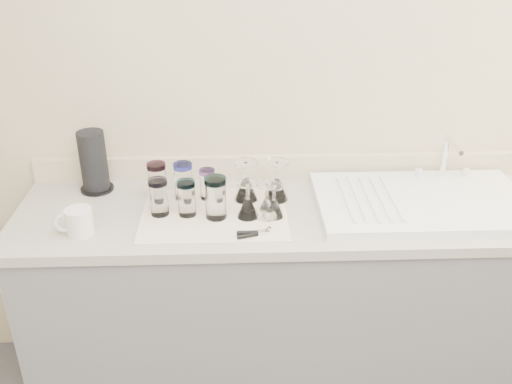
{
  "coord_description": "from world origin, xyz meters",
  "views": [
    {
      "loc": [
        -0.17,
        -0.74,
        1.96
      ],
      "look_at": [
        -0.1,
        1.15,
        1.0
      ],
      "focal_mm": 40.0,
      "sensor_mm": 36.0,
      "label": 1
    }
  ],
  "objects_px": {
    "tumbler_teal": "(157,181)",
    "white_mug": "(79,222)",
    "tumbler_purple": "(207,184)",
    "goblet_back_right": "(277,187)",
    "goblet_front_right": "(274,206)",
    "goblet_back_left": "(246,187)",
    "goblet_front_left": "(248,205)",
    "tumbler_lavender": "(216,198)",
    "goblet_extra": "(267,206)",
    "tumbler_cyan": "(184,181)",
    "can_opener": "(254,233)",
    "tumbler_blue": "(187,198)",
    "sink_unit": "(422,201)",
    "paper_towel_roll": "(94,162)",
    "tumbler_magenta": "(159,197)"
  },
  "relations": [
    {
      "from": "tumbler_teal",
      "to": "white_mug",
      "type": "height_order",
      "value": "tumbler_teal"
    },
    {
      "from": "tumbler_purple",
      "to": "goblet_back_right",
      "type": "bearing_deg",
      "value": -4.21
    },
    {
      "from": "tumbler_purple",
      "to": "goblet_front_right",
      "type": "bearing_deg",
      "value": -31.74
    },
    {
      "from": "goblet_back_left",
      "to": "goblet_front_left",
      "type": "xyz_separation_m",
      "value": [
        0.0,
        -0.14,
        -0.01
      ]
    },
    {
      "from": "goblet_back_right",
      "to": "white_mug",
      "type": "xyz_separation_m",
      "value": [
        -0.72,
        -0.22,
        -0.01
      ]
    },
    {
      "from": "tumbler_teal",
      "to": "tumbler_lavender",
      "type": "relative_size",
      "value": 0.92
    },
    {
      "from": "tumbler_purple",
      "to": "goblet_extra",
      "type": "distance_m",
      "value": 0.28
    },
    {
      "from": "tumbler_purple",
      "to": "white_mug",
      "type": "distance_m",
      "value": 0.51
    },
    {
      "from": "tumbler_teal",
      "to": "tumbler_cyan",
      "type": "height_order",
      "value": "same"
    },
    {
      "from": "goblet_front_right",
      "to": "can_opener",
      "type": "height_order",
      "value": "goblet_front_right"
    },
    {
      "from": "tumbler_cyan",
      "to": "tumbler_teal",
      "type": "bearing_deg",
      "value": 177.71
    },
    {
      "from": "goblet_back_right",
      "to": "goblet_front_right",
      "type": "height_order",
      "value": "goblet_back_right"
    },
    {
      "from": "tumbler_blue",
      "to": "white_mug",
      "type": "bearing_deg",
      "value": -163.45
    },
    {
      "from": "tumbler_blue",
      "to": "goblet_back_right",
      "type": "bearing_deg",
      "value": 18.08
    },
    {
      "from": "tumbler_cyan",
      "to": "goblet_extra",
      "type": "height_order",
      "value": "tumbler_cyan"
    },
    {
      "from": "sink_unit",
      "to": "tumbler_blue",
      "type": "bearing_deg",
      "value": -176.86
    },
    {
      "from": "sink_unit",
      "to": "tumbler_lavender",
      "type": "xyz_separation_m",
      "value": [
        -0.8,
        -0.07,
        0.07
      ]
    },
    {
      "from": "goblet_back_right",
      "to": "white_mug",
      "type": "bearing_deg",
      "value": -162.72
    },
    {
      "from": "goblet_extra",
      "to": "can_opener",
      "type": "xyz_separation_m",
      "value": [
        -0.05,
        -0.13,
        -0.04
      ]
    },
    {
      "from": "tumbler_teal",
      "to": "goblet_front_right",
      "type": "distance_m",
      "value": 0.48
    },
    {
      "from": "tumbler_cyan",
      "to": "paper_towel_roll",
      "type": "xyz_separation_m",
      "value": [
        -0.37,
        0.1,
        0.04
      ]
    },
    {
      "from": "can_opener",
      "to": "white_mug",
      "type": "xyz_separation_m",
      "value": [
        -0.62,
        0.05,
        0.03
      ]
    },
    {
      "from": "goblet_back_left",
      "to": "goblet_front_left",
      "type": "bearing_deg",
      "value": -88.54
    },
    {
      "from": "can_opener",
      "to": "paper_towel_roll",
      "type": "bearing_deg",
      "value": 147.83
    },
    {
      "from": "tumbler_purple",
      "to": "goblet_back_left",
      "type": "distance_m",
      "value": 0.15
    },
    {
      "from": "tumbler_magenta",
      "to": "goblet_extra",
      "type": "relative_size",
      "value": 1.02
    },
    {
      "from": "tumbler_magenta",
      "to": "can_opener",
      "type": "xyz_separation_m",
      "value": [
        0.35,
        -0.17,
        -0.07
      ]
    },
    {
      "from": "goblet_front_left",
      "to": "sink_unit",
      "type": "bearing_deg",
      "value": 6.19
    },
    {
      "from": "can_opener",
      "to": "white_mug",
      "type": "bearing_deg",
      "value": 175.53
    },
    {
      "from": "sink_unit",
      "to": "tumbler_blue",
      "type": "distance_m",
      "value": 0.92
    },
    {
      "from": "goblet_back_right",
      "to": "goblet_front_right",
      "type": "bearing_deg",
      "value": -97.97
    },
    {
      "from": "goblet_front_left",
      "to": "tumbler_lavender",
      "type": "bearing_deg",
      "value": 179.73
    },
    {
      "from": "goblet_front_right",
      "to": "goblet_back_right",
      "type": "bearing_deg",
      "value": 82.03
    },
    {
      "from": "tumbler_blue",
      "to": "goblet_front_right",
      "type": "relative_size",
      "value": 1.06
    },
    {
      "from": "can_opener",
      "to": "tumbler_magenta",
      "type": "bearing_deg",
      "value": 154.28
    },
    {
      "from": "sink_unit",
      "to": "goblet_extra",
      "type": "distance_m",
      "value": 0.62
    },
    {
      "from": "tumbler_lavender",
      "to": "goblet_front_right",
      "type": "distance_m",
      "value": 0.22
    },
    {
      "from": "goblet_back_left",
      "to": "goblet_front_left",
      "type": "height_order",
      "value": "goblet_back_left"
    },
    {
      "from": "tumbler_lavender",
      "to": "goblet_extra",
      "type": "height_order",
      "value": "tumbler_lavender"
    },
    {
      "from": "tumbler_magenta",
      "to": "tumbler_teal",
      "type": "bearing_deg",
      "value": 98.69
    },
    {
      "from": "tumbler_magenta",
      "to": "tumbler_lavender",
      "type": "distance_m",
      "value": 0.22
    },
    {
      "from": "sink_unit",
      "to": "tumbler_blue",
      "type": "height_order",
      "value": "sink_unit"
    },
    {
      "from": "tumbler_blue",
      "to": "goblet_front_right",
      "type": "distance_m",
      "value": 0.33
    },
    {
      "from": "tumbler_lavender",
      "to": "goblet_back_right",
      "type": "distance_m",
      "value": 0.27
    },
    {
      "from": "tumbler_purple",
      "to": "tumbler_blue",
      "type": "height_order",
      "value": "tumbler_blue"
    },
    {
      "from": "tumbler_teal",
      "to": "goblet_back_left",
      "type": "bearing_deg",
      "value": -4.12
    },
    {
      "from": "tumbler_blue",
      "to": "paper_towel_roll",
      "type": "distance_m",
      "value": 0.46
    },
    {
      "from": "goblet_back_right",
      "to": "goblet_front_left",
      "type": "distance_m",
      "value": 0.18
    },
    {
      "from": "sink_unit",
      "to": "goblet_back_right",
      "type": "height_order",
      "value": "sink_unit"
    },
    {
      "from": "goblet_back_right",
      "to": "paper_towel_roll",
      "type": "bearing_deg",
      "value": 170.21
    }
  ]
}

